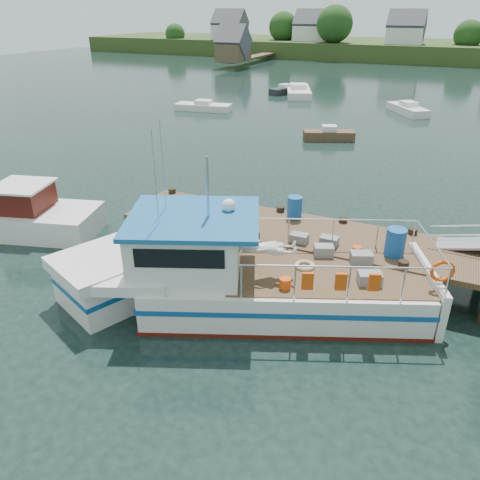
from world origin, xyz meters
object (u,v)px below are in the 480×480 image
at_px(moored_a, 204,107).
at_px(moored_e, 284,90).
at_px(moored_d, 298,91).
at_px(lobster_boat, 237,277).
at_px(moored_b, 408,109).
at_px(dock, 480,237).
at_px(work_boat, 7,215).
at_px(moored_rowboat, 329,135).

height_order(moored_a, moored_e, moored_e).
distance_m(moored_d, moored_e, 1.82).
relative_size(lobster_boat, moored_d, 1.58).
relative_size(moored_b, moored_d, 0.67).
bearing_deg(dock, moored_a, 133.27).
height_order(lobster_boat, work_boat, lobster_boat).
distance_m(moored_a, moored_e, 12.57).
relative_size(work_boat, moored_a, 1.58).
height_order(moored_a, moored_b, moored_b).
xyz_separation_m(work_boat, moored_d, (0.74, 38.13, -0.26)).
bearing_deg(lobster_boat, work_boat, 152.09).
xyz_separation_m(work_boat, moored_b, (12.76, 32.81, -0.30)).
bearing_deg(moored_d, moored_b, -14.36).
bearing_deg(moored_rowboat, moored_a, 164.01).
bearing_deg(moored_rowboat, lobster_boat, -75.48).
bearing_deg(moored_b, moored_e, 177.22).
distance_m(lobster_boat, work_boat, 11.37).
distance_m(dock, moored_e, 40.97).
bearing_deg(lobster_boat, moored_d, 82.95).
distance_m(moored_rowboat, moored_d, 19.13).
relative_size(moored_rowboat, moored_e, 0.96).
relative_size(dock, moored_rowboat, 4.37).
height_order(dock, lobster_boat, lobster_boat).
xyz_separation_m(moored_rowboat, moored_a, (-13.41, 5.85, -0.04)).
relative_size(moored_a, moored_b, 1.08).
distance_m(moored_b, moored_e, 14.93).
height_order(work_boat, moored_b, work_boat).
height_order(dock, moored_b, dock).
relative_size(moored_rowboat, moored_b, 0.76).
distance_m(work_boat, moored_b, 35.21).
height_order(work_boat, moored_e, work_boat).
height_order(dock, work_boat, dock).
bearing_deg(moored_e, moored_rowboat, -48.13).
relative_size(dock, moored_d, 2.21).
distance_m(moored_rowboat, moored_b, 12.79).
distance_m(work_boat, moored_rowboat, 22.44).
height_order(work_boat, moored_rowboat, work_boat).
relative_size(moored_a, moored_e, 1.36).
bearing_deg(moored_d, dock, -54.71).
height_order(moored_rowboat, moored_a, moored_rowboat).
xyz_separation_m(moored_a, moored_b, (17.51, 6.26, 0.05)).
relative_size(lobster_boat, moored_a, 2.20).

